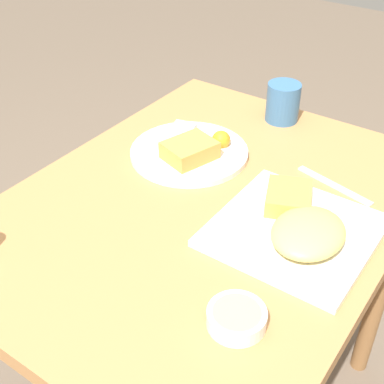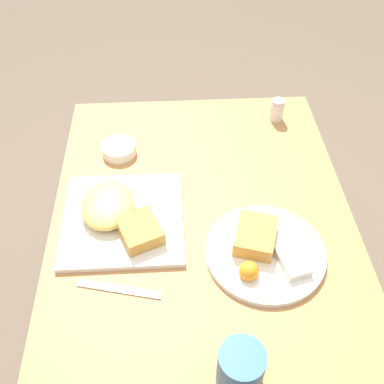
# 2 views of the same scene
# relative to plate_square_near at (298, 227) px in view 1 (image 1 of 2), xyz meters

# --- Properties ---
(dining_table) EXTENTS (0.97, 0.74, 0.78)m
(dining_table) POSITION_rel_plate_square_near_xyz_m (-0.01, 0.20, -0.13)
(dining_table) COLOR #B27A47
(dining_table) RESTS_ON ground_plane
(plate_square_near) EXTENTS (0.29, 0.29, 0.06)m
(plate_square_near) POSITION_rel_plate_square_near_xyz_m (0.00, 0.00, 0.00)
(plate_square_near) COLOR white
(plate_square_near) RESTS_ON dining_table
(plate_oval_far) EXTENTS (0.27, 0.27, 0.05)m
(plate_oval_far) POSITION_rel_plate_square_near_xyz_m (0.12, 0.33, -0.01)
(plate_oval_far) COLOR white
(plate_oval_far) RESTS_ON dining_table
(sauce_ramekin) EXTENTS (0.09, 0.09, 0.03)m
(sauce_ramekin) POSITION_rel_plate_square_near_xyz_m (-0.25, -0.02, -0.01)
(sauce_ramekin) COLOR white
(sauce_ramekin) RESTS_ON dining_table
(butter_knife) EXTENTS (0.06, 0.18, 0.00)m
(butter_knife) POSITION_rel_plate_square_near_xyz_m (0.19, 0.01, -0.02)
(butter_knife) COLOR silver
(butter_knife) RESTS_ON dining_table
(coffee_mug) EXTENTS (0.08, 0.08, 0.10)m
(coffee_mug) POSITION_rel_plate_square_near_xyz_m (0.40, 0.24, 0.03)
(coffee_mug) COLOR #386693
(coffee_mug) RESTS_ON dining_table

